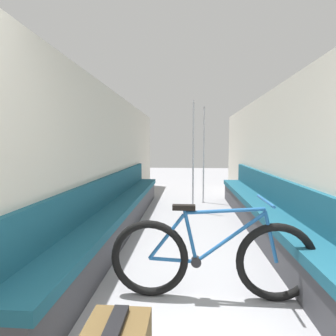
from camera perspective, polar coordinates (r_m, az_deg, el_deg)
wall_left at (r=4.10m, az=-14.25°, el=1.68°), size 0.10×9.72×2.27m
wall_right at (r=4.14m, az=24.19°, el=1.43°), size 0.10×9.72×2.27m
bench_seat_row_left at (r=4.25m, az=-10.48°, el=-9.47°), size 0.43×5.43×0.89m
bench_seat_row_right at (r=4.28m, az=20.29°, el=-9.59°), size 0.43×5.43×0.89m
bicycle at (r=2.47m, az=9.49°, el=-18.83°), size 1.81×0.46×0.90m
grab_pole_near at (r=5.29m, az=5.49°, el=2.11°), size 0.08×0.08×2.25m
grab_pole_far at (r=6.21m, az=7.77°, el=2.51°), size 0.08×0.08×2.25m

